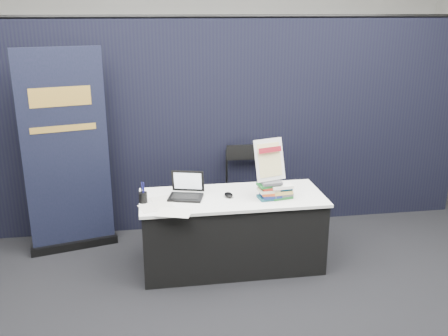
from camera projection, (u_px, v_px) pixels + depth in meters
The scene contains 15 objects.
floor at pixel (242, 293), 4.59m from camera, with size 8.00×8.00×0.00m, color black.
wall_back at pixel (195, 59), 7.82m from camera, with size 8.00×0.02×3.50m, color beige.
drape_partition at pixel (217, 127), 5.73m from camera, with size 6.00×0.08×2.40m, color black.
display_table at pixel (232, 231), 4.99m from camera, with size 1.80×0.75×0.75m.
laptop at pixel (185, 191), 4.84m from camera, with size 0.37×0.33×0.24m.
mouse at pixel (229, 195), 4.86m from camera, with size 0.08×0.13×0.04m, color black.
brochure_left at pixel (156, 207), 4.62m from camera, with size 0.30×0.21×0.00m, color silver.
brochure_mid at pixel (174, 213), 4.48m from camera, with size 0.31×0.22×0.00m, color silver.
brochure_right at pixel (168, 199), 4.79m from camera, with size 0.32×0.22×0.00m, color silver.
pen_cup at pixel (143, 197), 4.70m from camera, with size 0.08×0.08×0.10m, color black.
book_stack_tall at pixel (269, 190), 4.79m from camera, with size 0.21×0.17×0.18m.
book_stack_short at pixel (281, 191), 4.82m from camera, with size 0.22×0.18×0.14m.
info_sign at pixel (270, 160), 4.73m from camera, with size 0.32×0.19×0.41m.
pullup_banner at pixel (67, 165), 5.17m from camera, with size 0.91×0.32×2.15m.
stacking_chair at pixel (248, 187), 5.66m from camera, with size 0.47×0.47×1.02m.
Camera 1 is at (-0.79, -3.94, 2.50)m, focal length 40.00 mm.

